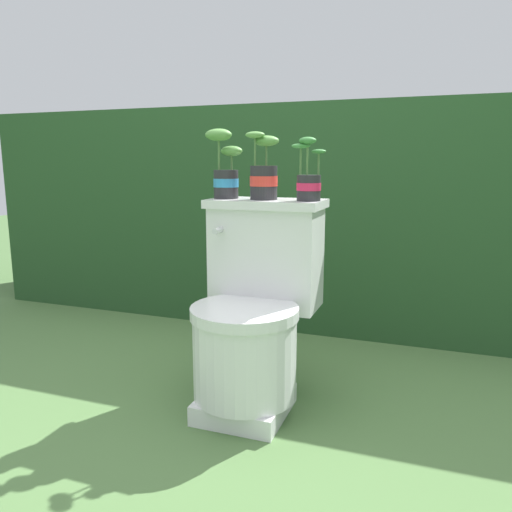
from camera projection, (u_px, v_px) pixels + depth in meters
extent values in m
plane|color=#4C703D|center=(225.00, 407.00, 1.76)|extent=(12.00, 12.00, 0.00)
cube|color=#234723|center=(318.00, 212.00, 2.92)|extent=(3.60, 1.08, 1.13)
cube|color=silver|center=(245.00, 404.00, 1.71)|extent=(0.29, 0.30, 0.07)
cylinder|color=silver|center=(245.00, 357.00, 1.68)|extent=(0.35, 0.35, 0.27)
cylinder|color=silver|center=(244.00, 312.00, 1.65)|extent=(0.36, 0.36, 0.04)
cube|color=silver|center=(266.00, 257.00, 1.83)|extent=(0.39, 0.20, 0.36)
cube|color=silver|center=(267.00, 204.00, 1.79)|extent=(0.41, 0.23, 0.03)
cylinder|color=silver|center=(218.00, 231.00, 1.73)|extent=(0.02, 0.05, 0.02)
cylinder|color=#262628|center=(226.00, 184.00, 1.82)|extent=(0.09, 0.09, 0.10)
cylinder|color=#2D84BC|center=(226.00, 183.00, 1.82)|extent=(0.09, 0.09, 0.03)
cylinder|color=#332319|center=(226.00, 172.00, 1.82)|extent=(0.08, 0.08, 0.01)
cylinder|color=#4C753D|center=(232.00, 162.00, 1.82)|extent=(0.01, 0.01, 0.06)
ellipsoid|color=#569342|center=(232.00, 151.00, 1.81)|extent=(0.08, 0.06, 0.04)
cylinder|color=#4C753D|center=(219.00, 153.00, 1.79)|extent=(0.01, 0.01, 0.12)
ellipsoid|color=#569342|center=(219.00, 134.00, 1.78)|extent=(0.09, 0.07, 0.03)
cylinder|color=#4C753D|center=(219.00, 154.00, 1.80)|extent=(0.01, 0.01, 0.11)
ellipsoid|color=#569342|center=(218.00, 135.00, 1.78)|extent=(0.10, 0.07, 0.04)
cylinder|color=#262628|center=(264.00, 183.00, 1.77)|extent=(0.10, 0.10, 0.12)
cylinder|color=red|center=(264.00, 181.00, 1.77)|extent=(0.10, 0.10, 0.04)
cylinder|color=#332319|center=(264.00, 167.00, 1.76)|extent=(0.09, 0.09, 0.01)
cylinder|color=#4C753D|center=(255.00, 151.00, 1.74)|extent=(0.01, 0.01, 0.10)
ellipsoid|color=#569342|center=(255.00, 135.00, 1.73)|extent=(0.07, 0.05, 0.02)
cylinder|color=#4C753D|center=(266.00, 155.00, 1.77)|extent=(0.01, 0.01, 0.07)
ellipsoid|color=#569342|center=(266.00, 141.00, 1.76)|extent=(0.09, 0.06, 0.04)
cylinder|color=#262628|center=(309.00, 188.00, 1.71)|extent=(0.08, 0.08, 0.09)
cylinder|color=#D1234C|center=(309.00, 187.00, 1.71)|extent=(0.08, 0.08, 0.03)
cylinder|color=#332319|center=(309.00, 177.00, 1.70)|extent=(0.07, 0.07, 0.01)
cylinder|color=#4C753D|center=(301.00, 161.00, 1.70)|extent=(0.01, 0.01, 0.09)
ellipsoid|color=#387F38|center=(301.00, 146.00, 1.69)|extent=(0.07, 0.05, 0.02)
cylinder|color=#4C753D|center=(307.00, 159.00, 1.68)|extent=(0.01, 0.01, 0.11)
ellipsoid|color=#387F38|center=(308.00, 141.00, 1.67)|extent=(0.06, 0.04, 0.03)
cylinder|color=#4C753D|center=(318.00, 164.00, 1.70)|extent=(0.01, 0.01, 0.07)
ellipsoid|color=#387F38|center=(319.00, 152.00, 1.70)|extent=(0.05, 0.04, 0.02)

